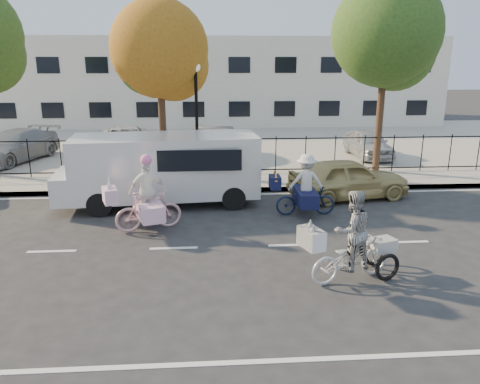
{
  "coord_description": "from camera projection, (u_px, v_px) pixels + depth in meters",
  "views": [
    {
      "loc": [
        0.93,
        -11.0,
        4.6
      ],
      "look_at": [
        1.76,
        1.2,
        1.1
      ],
      "focal_mm": 35.0,
      "sensor_mm": 36.0,
      "label": 1
    }
  ],
  "objects": [
    {
      "name": "ground",
      "position": [
        174.0,
        248.0,
        11.75
      ],
      "size": [
        120.0,
        120.0,
        0.0
      ],
      "primitive_type": "plane",
      "color": "#333334"
    },
    {
      "name": "road_markings",
      "position": [
        174.0,
        248.0,
        11.75
      ],
      "size": [
        60.0,
        9.52,
        0.01
      ],
      "primitive_type": null,
      "color": "silver",
      "rests_on": "ground"
    },
    {
      "name": "curb",
      "position": [
        183.0,
        191.0,
        16.58
      ],
      "size": [
        60.0,
        0.1,
        0.15
      ],
      "primitive_type": "cube",
      "color": "#A8A399",
      "rests_on": "ground"
    },
    {
      "name": "sidewalk",
      "position": [
        185.0,
        183.0,
        17.59
      ],
      "size": [
        60.0,
        2.2,
        0.15
      ],
      "primitive_type": "cube",
      "color": "#A8A399",
      "rests_on": "ground"
    },
    {
      "name": "parking_lot",
      "position": [
        192.0,
        143.0,
        26.12
      ],
      "size": [
        60.0,
        15.6,
        0.15
      ],
      "primitive_type": "cube",
      "color": "#A8A399",
      "rests_on": "ground"
    },
    {
      "name": "iron_fence",
      "position": [
        185.0,
        156.0,
        18.41
      ],
      "size": [
        58.0,
        0.06,
        1.5
      ],
      "primitive_type": null,
      "color": "black",
      "rests_on": "sidewalk"
    },
    {
      "name": "building",
      "position": [
        195.0,
        81.0,
        34.91
      ],
      "size": [
        34.0,
        10.0,
        6.0
      ],
      "primitive_type": "cube",
      "color": "silver",
      "rests_on": "ground"
    },
    {
      "name": "lamppost",
      "position": [
        196.0,
        100.0,
        17.45
      ],
      "size": [
        0.36,
        0.36,
        4.33
      ],
      "color": "black",
      "rests_on": "sidewalk"
    },
    {
      "name": "street_sign",
      "position": [
        135.0,
        145.0,
        17.77
      ],
      "size": [
        0.85,
        0.06,
        1.8
      ],
      "color": "black",
      "rests_on": "sidewalk"
    },
    {
      "name": "zebra_trike",
      "position": [
        351.0,
        246.0,
        9.9
      ],
      "size": [
        2.31,
        1.5,
        2.0
      ],
      "rotation": [
        0.0,
        0.0,
        1.91
      ],
      "color": "silver",
      "rests_on": "ground"
    },
    {
      "name": "unicorn_bike",
      "position": [
        147.0,
        203.0,
        12.81
      ],
      "size": [
        2.17,
        1.57,
        2.14
      ],
      "rotation": [
        0.0,
        0.0,
        1.91
      ],
      "color": "beige",
      "rests_on": "ground"
    },
    {
      "name": "bull_bike",
      "position": [
        305.0,
        191.0,
        14.09
      ],
      "size": [
        2.0,
        1.36,
        1.88
      ],
      "rotation": [
        0.0,
        0.0,
        1.57
      ],
      "color": "#111B38",
      "rests_on": "ground"
    },
    {
      "name": "white_van",
      "position": [
        163.0,
        167.0,
        15.02
      ],
      "size": [
        6.52,
        2.68,
        2.25
      ],
      "rotation": [
        0.0,
        0.0,
        0.09
      ],
      "color": "white",
      "rests_on": "ground"
    },
    {
      "name": "gold_sedan",
      "position": [
        348.0,
        179.0,
        15.79
      ],
      "size": [
        4.3,
        2.35,
        1.39
      ],
      "primitive_type": "imported",
      "rotation": [
        0.0,
        0.0,
        1.75
      ],
      "color": "tan",
      "rests_on": "ground"
    },
    {
      "name": "lot_car_a",
      "position": [
        15.0,
        146.0,
        20.89
      ],
      "size": [
        3.28,
        5.1,
        1.38
      ],
      "primitive_type": "imported",
      "rotation": [
        0.0,
        0.0,
        -0.31
      ],
      "color": "#93969A",
      "rests_on": "parking_lot"
    },
    {
      "name": "lot_car_b",
      "position": [
        125.0,
        142.0,
        21.85
      ],
      "size": [
        3.08,
        5.28,
        1.38
      ],
      "primitive_type": "imported",
      "rotation": [
        0.0,
        0.0,
        0.17
      ],
      "color": "silver",
      "rests_on": "parking_lot"
    },
    {
      "name": "lot_car_c",
      "position": [
        213.0,
        144.0,
        21.33
      ],
      "size": [
        2.33,
        4.53,
        1.42
      ],
      "primitive_type": "imported",
      "rotation": [
        0.0,
        0.0,
        -0.2
      ],
      "color": "#53565B",
      "rests_on": "parking_lot"
    },
    {
      "name": "lot_car_d",
      "position": [
        368.0,
        143.0,
        21.8
      ],
      "size": [
        1.6,
        3.75,
        1.26
      ],
      "primitive_type": "imported",
      "rotation": [
        0.0,
        0.0,
        0.03
      ],
      "color": "#B5B9BD",
      "rests_on": "parking_lot"
    },
    {
      "name": "tree_mid",
      "position": [
        163.0,
        54.0,
        17.76
      ],
      "size": [
        3.72,
        3.72,
        6.82
      ],
      "color": "#442D1D",
      "rests_on": "ground"
    },
    {
      "name": "tree_east",
      "position": [
        389.0,
        38.0,
        17.85
      ],
      "size": [
        4.18,
        4.18,
        7.66
      ],
      "color": "#442D1D",
      "rests_on": "ground"
    }
  ]
}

